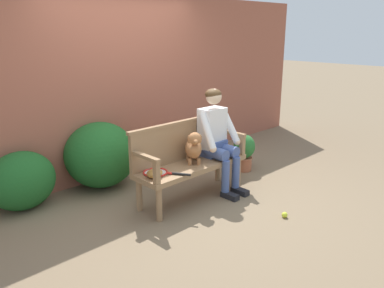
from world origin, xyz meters
TOP-DOWN VIEW (x-y plane):
  - ground_plane at (0.00, 0.00)m, footprint 40.00×40.00m
  - brick_garden_fence at (0.00, 1.51)m, footprint 8.00×0.30m
  - hedge_bush_mid_left at (-1.62, 1.18)m, footprint 0.79×0.60m
  - hedge_bush_far_right at (-0.58, 1.14)m, footprint 0.94×0.94m
  - garden_bench at (0.00, 0.00)m, footprint 1.52×0.48m
  - bench_backrest at (0.00, 0.21)m, footprint 1.56×0.06m
  - bench_armrest_left_end at (-0.72, -0.09)m, footprint 0.06×0.48m
  - bench_armrest_right_end at (0.72, -0.09)m, footprint 0.06×0.48m
  - person_seated at (0.43, -0.01)m, footprint 0.56×0.64m
  - dog_on_bench at (0.02, -0.01)m, footprint 0.34×0.39m
  - tennis_racket at (-0.51, 0.04)m, footprint 0.43×0.56m
  - baseball_glove at (-0.61, -0.03)m, footprint 0.28×0.26m
  - tennis_ball at (0.38, -1.11)m, footprint 0.07×0.07m
  - potted_plant at (1.26, 0.18)m, footprint 0.32×0.32m

SIDE VIEW (x-z plane):
  - ground_plane at x=0.00m, z-range 0.00..0.00m
  - tennis_ball at x=0.38m, z-range 0.00..0.07m
  - potted_plant at x=1.26m, z-range 0.03..0.58m
  - hedge_bush_mid_left at x=-1.62m, z-range 0.00..0.70m
  - garden_bench at x=0.00m, z-range 0.16..0.62m
  - hedge_bush_far_right at x=-0.58m, z-range 0.00..0.87m
  - tennis_racket at x=-0.51m, z-range 0.45..0.48m
  - baseball_glove at x=-0.61m, z-range 0.46..0.55m
  - bench_armrest_left_end at x=-0.72m, z-range 0.52..0.80m
  - bench_armrest_right_end at x=0.72m, z-range 0.52..0.80m
  - dog_on_bench at x=0.02m, z-range 0.46..0.88m
  - bench_backrest at x=0.00m, z-range 0.46..0.96m
  - person_seated at x=0.43m, z-range 0.07..1.39m
  - brick_garden_fence at x=0.00m, z-range 0.00..2.52m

